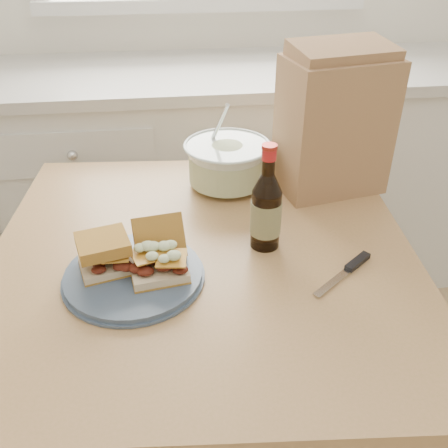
{
  "coord_description": "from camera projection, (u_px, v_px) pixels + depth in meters",
  "views": [
    {
      "loc": [
        -0.18,
        -0.21,
        1.47
      ],
      "look_at": [
        -0.07,
        0.7,
        0.88
      ],
      "focal_mm": 40.0,
      "sensor_mm": 36.0,
      "label": 1
    }
  ],
  "objects": [
    {
      "name": "cabinet_run",
      "position": [
        211.0,
        178.0,
        2.15
      ],
      "size": [
        2.5,
        0.64,
        0.94
      ],
      "color": "white",
      "rests_on": "ground"
    },
    {
      "name": "coleslaw_bowl",
      "position": [
        227.0,
        165.0,
        1.37
      ],
      "size": [
        0.24,
        0.24,
        0.24
      ],
      "color": "silver",
      "rests_on": "dining_table"
    },
    {
      "name": "sandwich_right",
      "position": [
        159.0,
        254.0,
        1.04
      ],
      "size": [
        0.13,
        0.17,
        0.1
      ],
      "rotation": [
        0.0,
        0.0,
        0.16
      ],
      "color": "beige",
      "rests_on": "plate"
    },
    {
      "name": "beer_bottle",
      "position": [
        266.0,
        210.0,
        1.1
      ],
      "size": [
        0.07,
        0.07,
        0.25
      ],
      "rotation": [
        0.0,
        0.0,
        0.06
      ],
      "color": "black",
      "rests_on": "dining_table"
    },
    {
      "name": "knife",
      "position": [
        351.0,
        267.0,
        1.07
      ],
      "size": [
        0.16,
        0.13,
        0.01
      ],
      "rotation": [
        0.0,
        0.0,
        0.67
      ],
      "color": "silver",
      "rests_on": "dining_table"
    },
    {
      "name": "dining_table",
      "position": [
        204.0,
        291.0,
        1.19
      ],
      "size": [
        1.03,
        1.03,
        0.8
      ],
      "rotation": [
        0.0,
        0.0,
        -0.08
      ],
      "color": "tan",
      "rests_on": "ground"
    },
    {
      "name": "paper_bag",
      "position": [
        334.0,
        126.0,
        1.3
      ],
      "size": [
        0.3,
        0.22,
        0.35
      ],
      "primitive_type": "cube",
      "rotation": [
        0.0,
        0.0,
        0.19
      ],
      "color": "#9C764B",
      "rests_on": "dining_table"
    },
    {
      "name": "plate",
      "position": [
        134.0,
        275.0,
        1.04
      ],
      "size": [
        0.29,
        0.29,
        0.02
      ],
      "primitive_type": "cylinder",
      "color": "#41526A",
      "rests_on": "dining_table"
    },
    {
      "name": "sandwich_left",
      "position": [
        104.0,
        253.0,
        1.03
      ],
      "size": [
        0.12,
        0.12,
        0.08
      ],
      "rotation": [
        0.0,
        0.0,
        0.26
      ],
      "color": "beige",
      "rests_on": "plate"
    }
  ]
}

